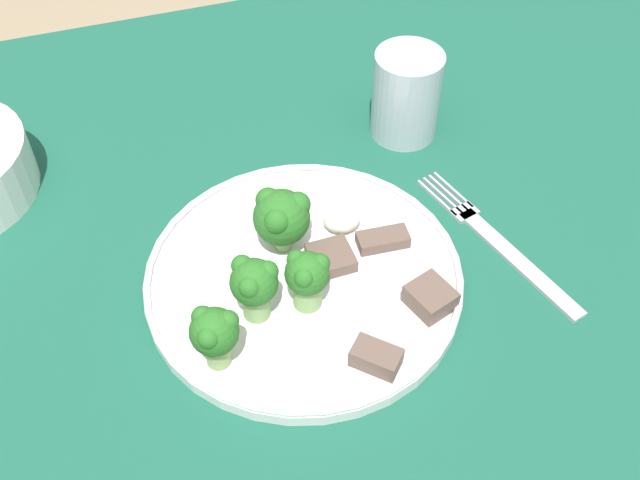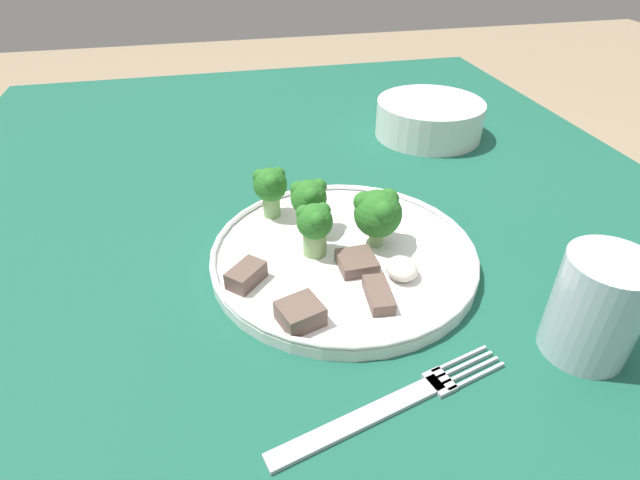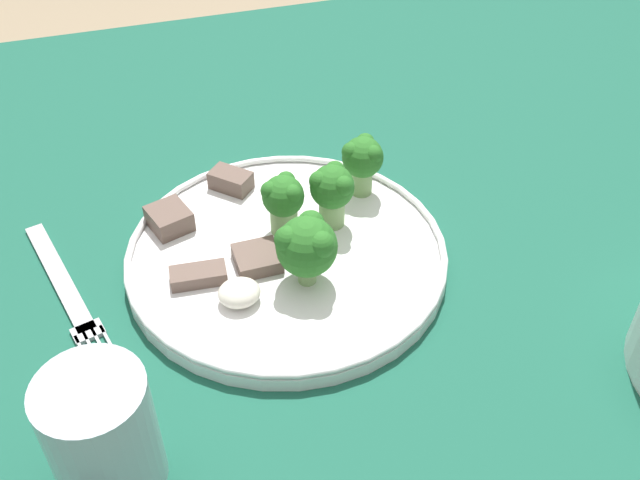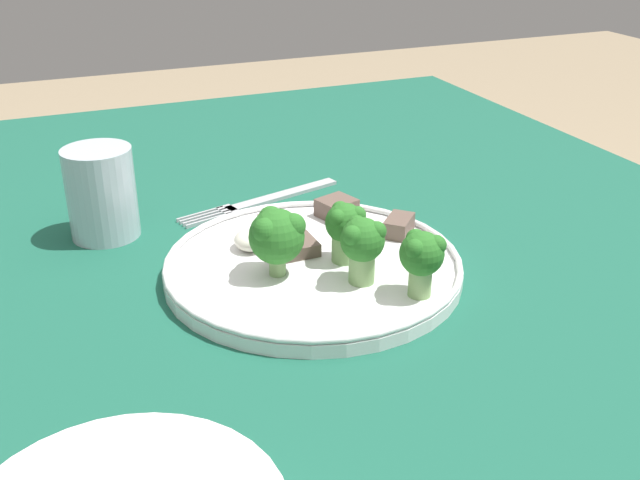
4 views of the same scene
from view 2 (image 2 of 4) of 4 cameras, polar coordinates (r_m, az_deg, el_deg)
The scene contains 14 objects.
table at distance 0.60m, azimuth 0.35°, elevation -7.38°, with size 1.34×0.97×0.70m.
dinner_plate at distance 0.52m, azimuth 2.69°, elevation -1.67°, with size 0.27×0.27×0.02m.
fork at distance 0.40m, azimuth 8.07°, elevation -18.20°, with size 0.07×0.20×0.00m.
cream_bowl at distance 0.81m, azimuth 12.35°, elevation 13.31°, with size 0.16×0.16×0.05m.
drinking_glass at distance 0.46m, azimuth 28.85°, elevation -7.21°, with size 0.07×0.07×0.09m.
broccoli_floret_near_rim_left at distance 0.53m, azimuth -1.30°, elevation 4.57°, with size 0.04×0.04×0.06m.
broccoli_floret_center_left at distance 0.56m, azimuth -5.70°, elevation 6.15°, with size 0.04×0.04×0.06m.
broccoli_floret_back_left at distance 0.49m, azimuth -0.61°, elevation 1.78°, with size 0.04×0.04×0.06m.
broccoli_floret_front_left at distance 0.51m, azimuth 6.64°, elevation 3.16°, with size 0.05×0.05×0.06m.
meat_slice_front_slice at distance 0.49m, azimuth 4.23°, elevation -2.52°, with size 0.04×0.04×0.01m.
meat_slice_middle_slice at distance 0.47m, azimuth -8.43°, elevation -4.00°, with size 0.04×0.04×0.02m.
meat_slice_rear_slice at distance 0.43m, azimuth -2.28°, elevation -8.39°, with size 0.04×0.04×0.02m.
meat_slice_edge_slice at distance 0.46m, azimuth 6.70°, elevation -6.20°, with size 0.05×0.02×0.01m.
sauce_dollop at distance 0.48m, azimuth 9.33°, elevation -3.24°, with size 0.03×0.03×0.02m.
Camera 2 is at (0.43, -0.10, 1.02)m, focal length 28.00 mm.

